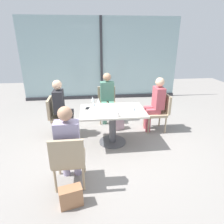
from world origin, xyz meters
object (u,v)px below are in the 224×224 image
at_px(chair_front_left, 69,158).
at_px(handbag_2, 71,197).
at_px(handbag_1, 66,136).
at_px(dining_table_main, 113,119).
at_px(wine_glass_1, 94,104).
at_px(person_near_window, 107,96).
at_px(wine_glass_3, 99,100).
at_px(person_front_left, 68,142).
at_px(chair_far_right, 159,110).
at_px(wine_glass_0, 93,99).
at_px(coffee_cup, 118,114).
at_px(person_far_left, 62,106).
at_px(chair_far_left, 58,114).
at_px(person_far_right, 156,102).
at_px(handbag_0, 117,124).
at_px(wine_glass_2, 134,108).
at_px(cell_phone_on_table, 87,108).
at_px(chair_near_window, 107,102).

relative_size(chair_front_left, handbag_2, 2.90).
bearing_deg(chair_front_left, handbag_1, 98.78).
distance_m(dining_table_main, wine_glass_1, 0.49).
bearing_deg(person_near_window, wine_glass_3, -106.89).
bearing_deg(person_near_window, person_front_left, -109.22).
relative_size(chair_far_right, person_near_window, 0.69).
bearing_deg(wine_glass_0, chair_front_left, -103.94).
relative_size(wine_glass_3, coffee_cup, 2.06).
relative_size(person_far_left, handbag_1, 4.20).
bearing_deg(wine_glass_0, handbag_2, -100.48).
distance_m(chair_far_left, chair_far_right, 2.32).
distance_m(chair_far_left, person_far_right, 2.22).
bearing_deg(wine_glass_0, handbag_0, 24.61).
relative_size(dining_table_main, coffee_cup, 14.18).
height_order(wine_glass_2, cell_phone_on_table, wine_glass_2).
bearing_deg(handbag_2, chair_front_left, 81.15).
distance_m(person_far_right, handbag_1, 2.14).
height_order(coffee_cup, handbag_2, coffee_cup).
bearing_deg(person_front_left, wine_glass_3, 69.33).
relative_size(wine_glass_1, wine_glass_3, 1.00).
bearing_deg(wine_glass_3, person_front_left, -110.67).
distance_m(chair_front_left, wine_glass_0, 1.67).
distance_m(chair_far_left, handbag_2, 2.14).
distance_m(person_far_right, wine_glass_1, 1.50).
xyz_separation_m(chair_far_right, person_front_left, (-1.94, -1.60, 0.20)).
bearing_deg(person_far_right, chair_near_window, 144.75).
distance_m(dining_table_main, wine_glass_0, 0.62).
xyz_separation_m(person_front_left, person_far_right, (1.83, 1.60, 0.00)).
xyz_separation_m(wine_glass_2, handbag_0, (-0.17, 0.92, -0.72)).
relative_size(chair_front_left, person_far_right, 0.69).
relative_size(dining_table_main, handbag_0, 4.25).
bearing_deg(wine_glass_1, handbag_2, -102.92).
relative_size(chair_near_window, handbag_2, 2.90).
distance_m(chair_front_left, wine_glass_2, 1.51).
xyz_separation_m(chair_far_right, person_near_window, (-1.16, 0.63, 0.20)).
bearing_deg(person_front_left, coffee_cup, 43.27).
relative_size(chair_front_left, handbag_0, 2.90).
relative_size(chair_far_left, wine_glass_1, 4.70).
bearing_deg(handbag_2, person_near_window, 60.56).
bearing_deg(person_near_window, handbag_1, -134.86).
bearing_deg(wine_glass_3, coffee_cup, -60.95).
bearing_deg(handbag_0, handbag_1, -174.28).
bearing_deg(dining_table_main, coffee_cup, -80.25).
xyz_separation_m(wine_glass_0, wine_glass_2, (0.74, -0.66, 0.00)).
distance_m(person_front_left, wine_glass_2, 1.41).
bearing_deg(handbag_2, chair_far_left, 87.29).
bearing_deg(chair_front_left, handbag_0, 62.47).
relative_size(person_near_window, cell_phone_on_table, 8.75).
bearing_deg(wine_glass_2, person_near_window, 104.15).
distance_m(person_front_left, cell_phone_on_table, 1.30).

